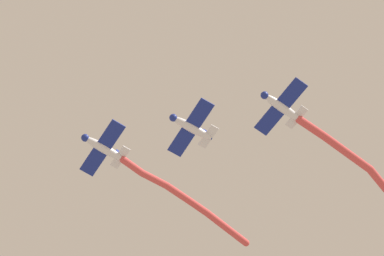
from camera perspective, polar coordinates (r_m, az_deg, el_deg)
airplane_lead at (r=75.49m, az=-6.79°, el=-1.51°), size 5.16×6.69×1.67m
smoke_trail_lead at (r=77.31m, az=-0.42°, el=-5.55°), size 15.62×5.66×1.66m
airplane_left_wing at (r=74.27m, az=-0.07°, el=0.04°), size 5.15×6.65×1.67m
airplane_right_wing at (r=74.16m, az=6.77°, el=1.63°), size 5.17×6.73×1.67m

